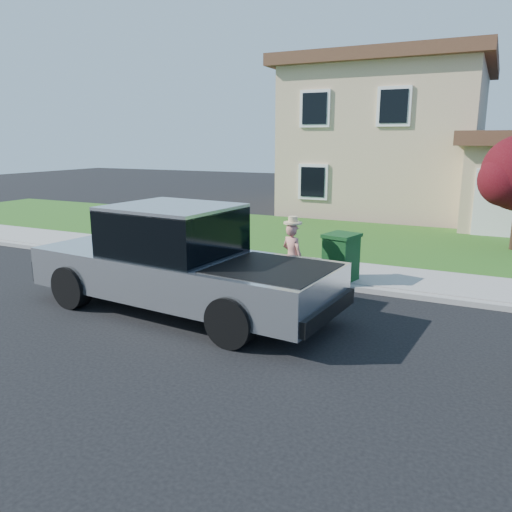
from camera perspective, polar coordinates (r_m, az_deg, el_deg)
The scene contains 8 objects.
ground at distance 9.83m, azimuth -5.97°, elevation -6.79°, with size 80.00×80.00×0.00m, color black.
curb at distance 11.89m, azimuth 5.55°, elevation -2.94°, with size 40.00×0.20×0.12m, color gray.
sidewalk at distance 12.88m, azimuth 7.26°, elevation -1.65°, with size 40.00×2.00×0.15m, color gray.
lawn at distance 17.12m, azimuth 12.10°, elevation 1.75°, with size 40.00×7.00×0.10m, color #204D16.
house at distance 24.48m, azimuth 17.76°, elevation 12.11°, with size 14.00×11.30×6.85m.
pickup_truck at distance 9.93m, azimuth -8.76°, elevation -0.74°, with size 6.58×2.76×2.11m.
woman at distance 11.20m, azimuth 4.17°, elevation 0.01°, with size 0.66×0.55×1.70m.
trash_bin at distance 11.67m, azimuth 9.69°, elevation -0.10°, with size 0.83×0.91×1.10m.
Camera 1 is at (4.92, -7.83, 3.33)m, focal length 35.00 mm.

